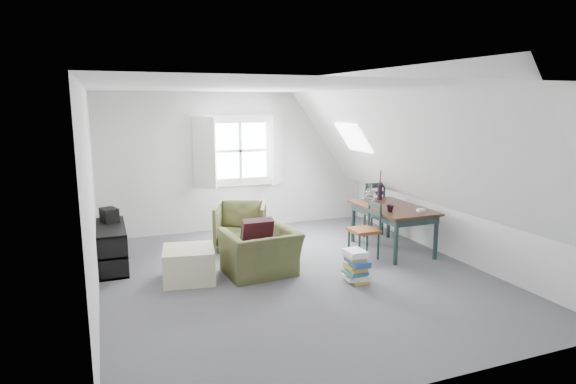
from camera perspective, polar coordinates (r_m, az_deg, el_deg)
name	(u,v)px	position (r m, az deg, el deg)	size (l,w,h in m)	color
floor	(296,276)	(6.63, 1.00, -9.92)	(5.50, 5.50, 0.00)	#515156
ceiling	(297,88)	(6.21, 1.07, 12.24)	(5.50, 5.50, 0.00)	white
wall_back	(240,161)	(8.88, -5.75, 3.63)	(5.00, 5.00, 0.00)	silver
wall_front	(429,241)	(3.96, 16.42, -5.61)	(5.00, 5.00, 0.00)	silver
wall_left	(91,199)	(5.84, -22.30, -0.80)	(5.50, 5.50, 0.00)	silver
wall_right	(451,175)	(7.60, 18.76, 1.93)	(5.50, 5.50, 0.00)	silver
slope_left	(175,150)	(5.82, -13.26, 4.92)	(5.50, 5.50, 0.00)	white
slope_right	(399,142)	(6.97, 12.99, 5.83)	(5.50, 5.50, 0.00)	white
dormer_window	(241,151)	(8.78, -5.64, 4.87)	(1.71, 0.35, 1.30)	white
skylight	(353,138)	(8.07, 7.77, 6.42)	(0.55, 0.75, 0.04)	white
armchair_near	(261,274)	(6.70, -3.26, -9.71)	(0.96, 0.84, 0.62)	#454725
armchair_far	(241,247)	(7.89, -5.58, -6.55)	(0.79, 0.81, 0.74)	#454725
throw_pillow	(257,234)	(6.67, -3.71, -4.94)	(0.43, 0.12, 0.43)	#350E17
ottoman	(189,264)	(6.55, -11.66, -8.37)	(0.66, 0.66, 0.44)	#C5B496
dining_table	(393,212)	(7.75, 12.30, -2.36)	(0.85, 1.42, 0.71)	black
demijohn	(370,195)	(8.00, 9.69, -0.35)	(0.20, 0.20, 0.28)	silver
vase_twigs	(380,191)	(8.21, 10.83, 0.12)	(0.08, 0.09, 0.66)	black
cup	(390,212)	(7.35, 11.99, -2.31)	(0.11, 0.11, 0.10)	black
paper_box	(421,210)	(7.48, 15.51, -2.09)	(0.12, 0.08, 0.04)	white
dining_chair_far	(370,207)	(8.64, 9.68, -1.72)	(0.45, 0.45, 0.96)	brown
dining_chair_near	(366,229)	(7.35, 9.20, -4.36)	(0.40, 0.40, 0.85)	brown
media_shelf	(112,249)	(7.30, -20.15, -6.37)	(0.39, 1.18, 0.60)	black
electronics_box	(109,216)	(7.48, -20.41, -2.63)	(0.20, 0.27, 0.22)	black
magazine_stack	(356,266)	(6.43, 8.07, -8.67)	(0.32, 0.38, 0.42)	#B29933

